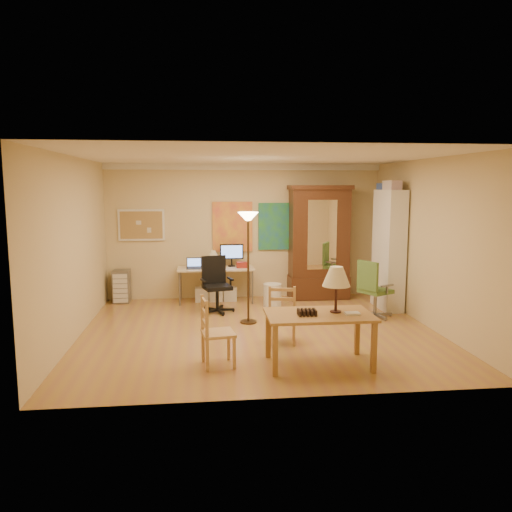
{
  "coord_description": "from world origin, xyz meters",
  "views": [
    {
      "loc": [
        -0.89,
        -7.54,
        2.26
      ],
      "look_at": [
        -0.02,
        0.3,
        1.15
      ],
      "focal_mm": 35.0,
      "sensor_mm": 36.0,
      "label": 1
    }
  ],
  "objects": [
    {
      "name": "office_chair_green",
      "position": [
        2.08,
        0.63,
        0.27
      ],
      "size": [
        0.62,
        0.62,
        1.0
      ],
      "color": "slate",
      "rests_on": "floor"
    },
    {
      "name": "computer_desk",
      "position": [
        -0.58,
        2.15,
        0.41
      ],
      "size": [
        1.48,
        0.65,
        1.12
      ],
      "color": "#C1AF8D",
      "rests_on": "floor"
    },
    {
      "name": "torchiere_lamp",
      "position": [
        -0.12,
        0.52,
        1.48
      ],
      "size": [
        0.34,
        0.34,
        1.84
      ],
      "color": "#3C2A18",
      "rests_on": "floor"
    },
    {
      "name": "floor",
      "position": [
        0.0,
        0.0,
        0.0
      ],
      "size": [
        5.5,
        5.5,
        0.0
      ],
      "primitive_type": "plane",
      "color": "#AD803D",
      "rests_on": "ground"
    },
    {
      "name": "ladder_chair_left",
      "position": [
        -0.72,
        -1.44,
        0.42
      ],
      "size": [
        0.45,
        0.46,
        0.89
      ],
      "color": "#AC784E",
      "rests_on": "floor"
    },
    {
      "name": "drawer_cart",
      "position": [
        -2.44,
        2.27,
        0.32
      ],
      "size": [
        0.32,
        0.38,
        0.63
      ],
      "color": "slate",
      "rests_on": "floor"
    },
    {
      "name": "corkboard",
      "position": [
        -2.05,
        2.47,
        1.5
      ],
      "size": [
        0.9,
        0.04,
        0.62
      ],
      "primitive_type": "cube",
      "color": "tan",
      "rests_on": "floor"
    },
    {
      "name": "art_panel_right",
      "position": [
        0.65,
        2.47,
        1.45
      ],
      "size": [
        0.75,
        0.04,
        0.95
      ],
      "primitive_type": "cube",
      "color": "#226C8A",
      "rests_on": "floor"
    },
    {
      "name": "crown_molding",
      "position": [
        0.0,
        2.46,
        2.64
      ],
      "size": [
        5.5,
        0.08,
        0.12
      ],
      "primitive_type": "cube",
      "color": "white",
      "rests_on": "floor"
    },
    {
      "name": "office_chair_black",
      "position": [
        -0.62,
        1.3,
        0.27
      ],
      "size": [
        0.62,
        0.62,
        1.01
      ],
      "color": "black",
      "rests_on": "floor"
    },
    {
      "name": "ladder_chair_back",
      "position": [
        0.26,
        -0.62,
        0.4
      ],
      "size": [
        0.46,
        0.45,
        0.87
      ],
      "color": "#AC784E",
      "rests_on": "floor"
    },
    {
      "name": "bookshelf",
      "position": [
        2.55,
        1.24,
        1.09
      ],
      "size": [
        0.33,
        0.88,
        2.2
      ],
      "color": "white",
      "rests_on": "floor"
    },
    {
      "name": "armoire",
      "position": [
        1.48,
        2.24,
        0.99
      ],
      "size": [
        1.24,
        0.59,
        2.28
      ],
      "color": "#3E1D11",
      "rests_on": "floor"
    },
    {
      "name": "art_panel_left",
      "position": [
        -0.25,
        2.47,
        1.45
      ],
      "size": [
        0.8,
        0.04,
        1.0
      ],
      "primitive_type": "cube",
      "color": "yellow",
      "rests_on": "floor"
    },
    {
      "name": "wastebin",
      "position": [
        0.44,
        1.62,
        0.22
      ],
      "size": [
        0.34,
        0.34,
        0.43
      ],
      "primitive_type": "cylinder",
      "color": "silver",
      "rests_on": "floor"
    },
    {
      "name": "dining_table",
      "position": [
        0.66,
        -1.53,
        0.8
      ],
      "size": [
        1.35,
        0.82,
        1.26
      ],
      "color": "olive",
      "rests_on": "floor"
    }
  ]
}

